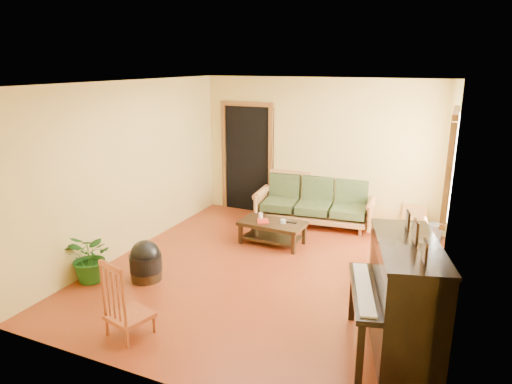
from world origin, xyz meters
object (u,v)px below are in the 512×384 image
at_px(coffee_table, 272,233).
at_px(armchair, 398,250).
at_px(ceramic_crock, 435,232).
at_px(potted_plant, 91,257).
at_px(piano, 404,300).
at_px(red_chair, 128,297).
at_px(sofa, 314,201).
at_px(footstool, 146,265).

xyz_separation_m(coffee_table, armchair, (2.01, -0.40, 0.21)).
xyz_separation_m(ceramic_crock, potted_plant, (-4.10, -3.47, 0.21)).
distance_m(armchair, potted_plant, 4.13).
distance_m(piano, ceramic_crock, 3.46).
relative_size(piano, red_chair, 1.54).
relative_size(coffee_table, ceramic_crock, 3.72).
distance_m(coffee_table, piano, 3.16).
bearing_deg(red_chair, potted_plant, 162.67).
bearing_deg(ceramic_crock, sofa, -177.07).
xyz_separation_m(sofa, ceramic_crock, (2.05, 0.11, -0.31)).
bearing_deg(sofa, potted_plant, -127.14).
height_order(armchair, footstool, armchair).
height_order(armchair, red_chair, red_chair).
bearing_deg(coffee_table, footstool, -120.17).
relative_size(coffee_table, piano, 0.77).
height_order(coffee_table, footstool, footstool).
distance_m(coffee_table, red_chair, 3.04).
bearing_deg(potted_plant, red_chair, -31.82).
distance_m(sofa, armchair, 2.28).
bearing_deg(piano, potted_plant, 164.98).
distance_m(footstool, red_chair, 1.32).
xyz_separation_m(sofa, coffee_table, (-0.34, -1.15, -0.26)).
bearing_deg(piano, sofa, 104.40).
distance_m(armchair, ceramic_crock, 1.73).
relative_size(coffee_table, potted_plant, 1.47).
distance_m(footstool, ceramic_crock, 4.68).
relative_size(ceramic_crock, potted_plant, 0.40).
relative_size(sofa, piano, 1.53).
bearing_deg(potted_plant, footstool, 28.97).
bearing_deg(piano, red_chair, -178.64).
bearing_deg(sofa, piano, -65.72).
height_order(coffee_table, armchair, armchair).
xyz_separation_m(armchair, footstool, (-3.09, -1.47, -0.19)).
xyz_separation_m(coffee_table, footstool, (-1.09, -1.87, 0.02)).
height_order(red_chair, ceramic_crock, red_chair).
xyz_separation_m(sofa, armchair, (1.66, -1.56, -0.04)).
xyz_separation_m(red_chair, ceramic_crock, (2.84, 4.26, -0.30)).
relative_size(armchair, piano, 0.59).
bearing_deg(footstool, armchair, 25.38).
relative_size(armchair, potted_plant, 1.14).
distance_m(coffee_table, footstool, 2.16).
bearing_deg(armchair, red_chair, -141.19).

